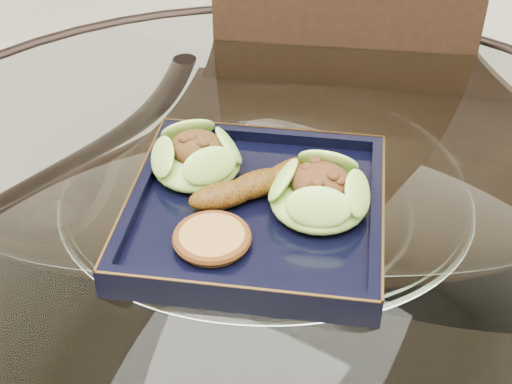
% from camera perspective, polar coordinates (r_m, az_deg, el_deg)
% --- Properties ---
extents(dining_table, '(1.13, 1.13, 0.77)m').
position_cam_1_polar(dining_table, '(0.89, 0.68, -10.27)').
color(dining_table, white).
rests_on(dining_table, ground).
extents(dining_chair, '(0.55, 0.55, 0.98)m').
position_cam_1_polar(dining_chair, '(1.15, 5.99, -0.32)').
color(dining_chair, black).
rests_on(dining_chair, ground).
extents(navy_plate, '(0.34, 0.34, 0.02)m').
position_cam_1_polar(navy_plate, '(0.77, 0.00, -1.75)').
color(navy_plate, black).
rests_on(navy_plate, dining_table).
extents(lettuce_wrap_left, '(0.13, 0.13, 0.04)m').
position_cam_1_polar(lettuce_wrap_left, '(0.80, -4.79, 2.59)').
color(lettuce_wrap_left, olive).
rests_on(lettuce_wrap_left, navy_plate).
extents(lettuce_wrap_right, '(0.12, 0.12, 0.04)m').
position_cam_1_polar(lettuce_wrap_right, '(0.75, 5.08, -0.29)').
color(lettuce_wrap_right, '#69A22F').
rests_on(lettuce_wrap_right, navy_plate).
extents(roasted_plantain, '(0.11, 0.14, 0.03)m').
position_cam_1_polar(roasted_plantain, '(0.77, 0.08, 0.64)').
color(roasted_plantain, '#683D0B').
rests_on(roasted_plantain, navy_plate).
extents(crumb_patty, '(0.07, 0.07, 0.01)m').
position_cam_1_polar(crumb_patty, '(0.72, -3.53, -3.78)').
color(crumb_patty, '#A16D35').
rests_on(crumb_patty, navy_plate).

